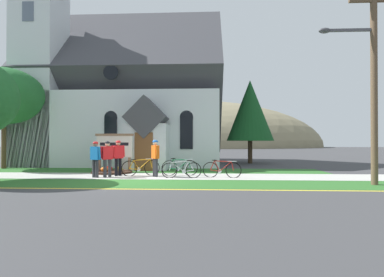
# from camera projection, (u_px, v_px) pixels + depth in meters

# --- Properties ---
(ground) EXTENTS (140.00, 140.00, 0.00)m
(ground) POSITION_uv_depth(u_px,v_px,m) (151.00, 171.00, 16.25)
(ground) COLOR #3D3D3F
(sidewalk_slab) EXTENTS (32.00, 2.47, 0.01)m
(sidewalk_slab) POSITION_uv_depth(u_px,v_px,m) (83.00, 176.00, 14.13)
(sidewalk_slab) COLOR #B7B5AD
(sidewalk_slab) RESTS_ON ground
(grass_verge) EXTENTS (32.00, 2.38, 0.01)m
(grass_verge) POSITION_uv_depth(u_px,v_px,m) (58.00, 183.00, 11.71)
(grass_verge) COLOR #2D6628
(grass_verge) RESTS_ON ground
(church_lawn) EXTENTS (24.00, 2.76, 0.01)m
(church_lawn) POSITION_uv_depth(u_px,v_px,m) (103.00, 170.00, 16.75)
(church_lawn) COLOR #2D6628
(church_lawn) RESTS_ON ground
(curb_paint_stripe) EXTENTS (28.00, 0.16, 0.01)m
(curb_paint_stripe) POSITION_uv_depth(u_px,v_px,m) (38.00, 188.00, 10.37)
(curb_paint_stripe) COLOR yellow
(curb_paint_stripe) RESTS_ON ground
(church_building) EXTENTS (13.53, 12.36, 12.93)m
(church_building) POSITION_uv_depth(u_px,v_px,m) (128.00, 103.00, 23.15)
(church_building) COLOR silver
(church_building) RESTS_ON ground
(church_sign) EXTENTS (2.01, 0.14, 2.02)m
(church_sign) POSITION_uv_depth(u_px,v_px,m) (114.00, 147.00, 15.78)
(church_sign) COLOR #7F6047
(church_sign) RESTS_ON ground
(flower_bed) EXTENTS (2.05, 2.05, 0.34)m
(flower_bed) POSITION_uv_depth(u_px,v_px,m) (112.00, 171.00, 15.38)
(flower_bed) COLOR #382319
(flower_bed) RESTS_ON ground
(bicycle_white) EXTENTS (1.71, 0.34, 0.81)m
(bicycle_white) POSITION_uv_depth(u_px,v_px,m) (222.00, 169.00, 13.44)
(bicycle_white) COLOR black
(bicycle_white) RESTS_ON ground
(bicycle_blue) EXTENTS (1.71, 0.29, 0.85)m
(bicycle_blue) POSITION_uv_depth(u_px,v_px,m) (180.00, 167.00, 14.30)
(bicycle_blue) COLOR black
(bicycle_blue) RESTS_ON ground
(bicycle_silver) EXTENTS (1.69, 0.70, 0.81)m
(bicycle_silver) POSITION_uv_depth(u_px,v_px,m) (141.00, 168.00, 14.16)
(bicycle_silver) COLOR black
(bicycle_silver) RESTS_ON ground
(bicycle_orange) EXTENTS (1.76, 0.24, 0.81)m
(bicycle_orange) POSITION_uv_depth(u_px,v_px,m) (182.00, 170.00, 13.34)
(bicycle_orange) COLOR black
(bicycle_orange) RESTS_ON ground
(cyclist_in_orange_jersey) EXTENTS (0.42, 0.72, 1.67)m
(cyclist_in_orange_jersey) POSITION_uv_depth(u_px,v_px,m) (155.00, 155.00, 13.76)
(cyclist_in_orange_jersey) COLOR #2D2D33
(cyclist_in_orange_jersey) RESTS_ON ground
(cyclist_in_green_jersey) EXTENTS (0.56, 0.43, 1.61)m
(cyclist_in_green_jersey) POSITION_uv_depth(u_px,v_px,m) (95.00, 157.00, 13.42)
(cyclist_in_green_jersey) COLOR #2D2D33
(cyclist_in_green_jersey) RESTS_ON ground
(cyclist_in_white_jersey) EXTENTS (0.57, 0.49, 1.63)m
(cyclist_in_white_jersey) POSITION_uv_depth(u_px,v_px,m) (107.00, 156.00, 13.55)
(cyclist_in_white_jersey) COLOR #2D2D33
(cyclist_in_white_jersey) RESTS_ON ground
(cyclist_in_yellow_jersey) EXTENTS (0.51, 0.53, 1.66)m
(cyclist_in_yellow_jersey) POSITION_uv_depth(u_px,v_px,m) (118.00, 155.00, 14.09)
(cyclist_in_yellow_jersey) COLOR black
(cyclist_in_yellow_jersey) RESTS_ON ground
(utility_pole) EXTENTS (3.12, 0.28, 8.18)m
(utility_pole) POSITION_uv_depth(u_px,v_px,m) (371.00, 63.00, 11.27)
(utility_pole) COLOR brown
(utility_pole) RESTS_ON ground
(roadside_conifer) EXTENTS (3.43, 3.43, 6.12)m
(roadside_conifer) POSITION_uv_depth(u_px,v_px,m) (250.00, 111.00, 22.21)
(roadside_conifer) COLOR #3D2D1E
(roadside_conifer) RESTS_ON ground
(yard_deciduous_tree) EXTENTS (4.57, 4.57, 5.97)m
(yard_deciduous_tree) POSITION_uv_depth(u_px,v_px,m) (4.00, 96.00, 17.93)
(yard_deciduous_tree) COLOR #4C3823
(yard_deciduous_tree) RESTS_ON ground
(distant_hill) EXTENTS (73.69, 50.18, 26.01)m
(distant_hill) POSITION_uv_depth(u_px,v_px,m) (189.00, 147.00, 86.88)
(distant_hill) COLOR #847A5B
(distant_hill) RESTS_ON ground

